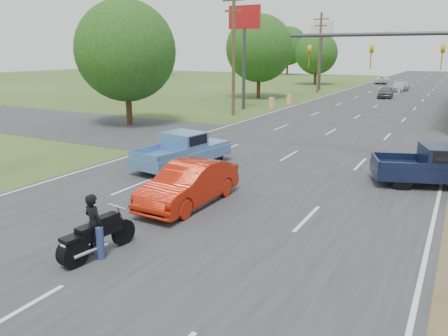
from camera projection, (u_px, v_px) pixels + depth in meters
The scene contains 23 objects.
ground at pixel (14, 314), 8.97m from camera, with size 200.00×200.00×0.00m, color #344D1E.
main_road at pixel (375, 106), 42.87m from camera, with size 15.00×180.00×0.02m, color #2D2D30.
cross_road at pixel (302, 149), 24.22m from camera, with size 120.00×10.00×0.02m, color #2D2D30.
utility_pole_5 at pixel (234, 50), 35.73m from camera, with size 2.00×0.28×10.00m.
utility_pole_6 at pixel (320, 51), 56.07m from camera, with size 2.00×0.28×10.00m.
tree_0 at pixel (126, 51), 31.05m from camera, with size 7.14×7.14×8.84m.
tree_1 at pixel (259, 48), 49.39m from camera, with size 7.56×7.56×9.36m.
tree_2 at pixel (316, 53), 70.21m from camera, with size 6.72×6.72×8.32m.
tree_4 at pixel (149, 44), 96.27m from camera, with size 9.24×9.24×11.44m.
tree_6 at pixel (288, 46), 101.72m from camera, with size 8.82×8.82×10.92m.
barrel_2 at pixel (272, 103), 41.60m from camera, with size 0.56×0.56×1.00m, color orange.
barrel_3 at pixel (289, 99), 44.85m from camera, with size 0.56×0.56×1.00m, color orange.
pole_sign_left_near at pixel (244, 29), 39.11m from camera, with size 3.00×0.35×9.20m.
pole_sign_left_far at pixel (322, 37), 59.45m from camera, with size 3.00×0.35×9.20m.
signal_mast at pixel (425, 61), 19.44m from camera, with size 9.12×0.40×7.00m.
red_convertible at pixel (189, 184), 15.24m from camera, with size 1.58×4.52×1.49m, color #AC1B07.
motorcycle at pixel (93, 239), 11.30m from camera, with size 0.80×2.38×1.20m.
rider at pixel (94, 228), 11.28m from camera, with size 0.60×0.39×1.64m, color black.
blue_pickup at pixel (184, 150), 20.22m from camera, with size 2.63×5.21×1.65m.
navy_pickup at pixel (441, 166), 17.34m from camera, with size 5.27×3.40×1.63m.
distant_car_grey at pixel (386, 92), 50.55m from camera, with size 1.58×3.93×1.34m, color #545358.
distant_car_silver at pixel (400, 86), 59.17m from camera, with size 1.82×4.48×1.30m, color silver.
distant_car_white at pixel (382, 80), 73.00m from camera, with size 2.15×4.66×1.30m, color silver.
Camera 1 is at (7.57, -4.85, 5.23)m, focal length 35.00 mm.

